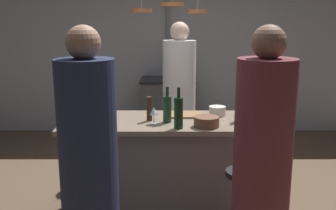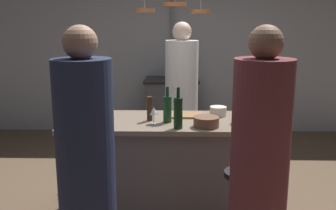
{
  "view_description": "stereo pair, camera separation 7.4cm",
  "coord_description": "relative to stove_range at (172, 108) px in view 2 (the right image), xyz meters",
  "views": [
    {
      "loc": [
        0.01,
        -3.27,
        1.75
      ],
      "look_at": [
        0.0,
        0.15,
        1.0
      ],
      "focal_mm": 41.63,
      "sensor_mm": 36.0,
      "label": 1
    },
    {
      "loc": [
        0.08,
        -3.27,
        1.75
      ],
      "look_at": [
        0.0,
        0.15,
        1.0
      ],
      "focal_mm": 41.63,
      "sensor_mm": 36.0,
      "label": 2
    }
  ],
  "objects": [
    {
      "name": "back_wall",
      "position": [
        0.0,
        0.4,
        0.85
      ],
      "size": [
        6.4,
        0.16,
        2.6
      ],
      "primitive_type": "cube",
      "color": "#B2B7BC",
      "rests_on": "ground_plane"
    },
    {
      "name": "kitchen_island",
      "position": [
        0.0,
        -2.45,
        0.01
      ],
      "size": [
        1.8,
        0.72,
        0.9
      ],
      "color": "slate",
      "rests_on": "ground_plane"
    },
    {
      "name": "stove_range",
      "position": [
        0.0,
        0.0,
        0.0
      ],
      "size": [
        0.8,
        0.64,
        0.89
      ],
      "color": "#47474C",
      "rests_on": "ground_plane"
    },
    {
      "name": "chef",
      "position": [
        0.13,
        -1.44,
        0.36
      ],
      "size": [
        0.37,
        0.37,
        1.73
      ],
      "color": "white",
      "rests_on": "ground_plane"
    },
    {
      "name": "bar_stool_right",
      "position": [
        0.55,
        -3.07,
        -0.07
      ],
      "size": [
        0.28,
        0.28,
        0.68
      ],
      "color": "#4C4C51",
      "rests_on": "ground_plane"
    },
    {
      "name": "guest_right",
      "position": [
        0.6,
        -3.42,
        0.35
      ],
      "size": [
        0.36,
        0.36,
        1.73
      ],
      "color": "brown",
      "rests_on": "ground_plane"
    },
    {
      "name": "bar_stool_left",
      "position": [
        -0.53,
        -3.07,
        -0.07
      ],
      "size": [
        0.28,
        0.28,
        0.68
      ],
      "color": "#4C4C51",
      "rests_on": "ground_plane"
    },
    {
      "name": "guest_left",
      "position": [
        -0.49,
        -3.43,
        0.35
      ],
      "size": [
        0.36,
        0.36,
        1.73
      ],
      "color": "#262D4C",
      "rests_on": "ground_plane"
    },
    {
      "name": "overhead_pot_rack",
      "position": [
        0.02,
        -0.63,
        1.24
      ],
      "size": [
        0.89,
        1.52,
        2.17
      ],
      "color": "gray",
      "rests_on": "ground_plane"
    },
    {
      "name": "cutting_board",
      "position": [
        0.16,
        -2.3,
        0.46
      ],
      "size": [
        0.32,
        0.22,
        0.02
      ],
      "primitive_type": "cube",
      "color": "#997047",
      "rests_on": "kitchen_island"
    },
    {
      "name": "pepper_mill",
      "position": [
        -0.15,
        -2.47,
        0.56
      ],
      "size": [
        0.05,
        0.05,
        0.21
      ],
      "primitive_type": "cylinder",
      "color": "#382319",
      "rests_on": "kitchen_island"
    },
    {
      "name": "wine_bottle_amber",
      "position": [
        0.64,
        -2.47,
        0.56
      ],
      "size": [
        0.07,
        0.07,
        0.29
      ],
      "color": "brown",
      "rests_on": "kitchen_island"
    },
    {
      "name": "wine_bottle_white",
      "position": [
        -0.6,
        -2.57,
        0.57
      ],
      "size": [
        0.07,
        0.07,
        0.3
      ],
      "color": "gray",
      "rests_on": "kitchen_island"
    },
    {
      "name": "wine_bottle_green",
      "position": [
        -0.0,
        -2.52,
        0.57
      ],
      "size": [
        0.07,
        0.07,
        0.31
      ],
      "color": "#193D23",
      "rests_on": "kitchen_island"
    },
    {
      "name": "wine_bottle_red",
      "position": [
        0.09,
        -2.72,
        0.59
      ],
      "size": [
        0.07,
        0.07,
        0.33
      ],
      "color": "#143319",
      "rests_on": "kitchen_island"
    },
    {
      "name": "wine_glass_near_right_guest",
      "position": [
        -0.11,
        -2.59,
        0.56
      ],
      "size": [
        0.07,
        0.07,
        0.15
      ],
      "color": "silver",
      "rests_on": "kitchen_island"
    },
    {
      "name": "wine_glass_by_chef",
      "position": [
        0.81,
        -2.62,
        0.56
      ],
      "size": [
        0.07,
        0.07,
        0.15
      ],
      "color": "silver",
      "rests_on": "kitchen_island"
    },
    {
      "name": "mixing_bowl_wooden",
      "position": [
        0.32,
        -2.66,
        0.5
      ],
      "size": [
        0.21,
        0.21,
        0.08
      ],
      "primitive_type": "cylinder",
      "color": "brown",
      "rests_on": "kitchen_island"
    },
    {
      "name": "mixing_bowl_ceramic",
      "position": [
        0.45,
        -2.29,
        0.5
      ],
      "size": [
        0.15,
        0.15,
        0.08
      ],
      "primitive_type": "cylinder",
      "color": "silver",
      "rests_on": "kitchen_island"
    }
  ]
}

